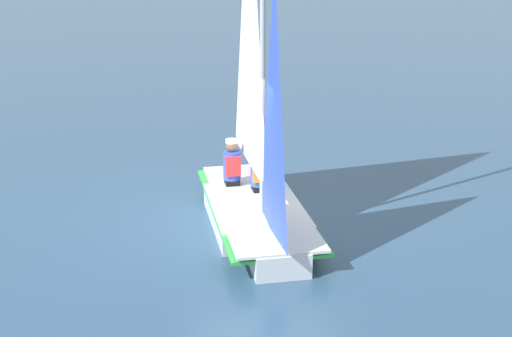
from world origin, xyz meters
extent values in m
plane|color=#2D4C6B|center=(0.00, 0.00, 0.00)|extent=(260.00, 260.00, 0.00)
cube|color=silver|center=(0.00, 0.00, 0.18)|extent=(2.06, 2.55, 0.36)
cube|color=silver|center=(-0.51, 1.48, 0.18)|extent=(1.04, 1.13, 0.36)
cube|color=silver|center=(0.51, -1.48, 0.18)|extent=(1.44, 1.26, 0.36)
cube|color=green|center=(0.00, 0.00, 0.30)|extent=(2.63, 4.19, 0.05)
cube|color=silver|center=(-0.36, 1.05, 0.38)|extent=(1.82, 2.13, 0.04)
cylinder|color=#B7B7BC|center=(-0.16, 0.48, 3.09)|extent=(0.08, 0.08, 5.46)
cylinder|color=#B7B7BC|center=(0.17, -0.51, 0.92)|extent=(0.74, 2.00, 0.07)
pyramid|color=white|center=(0.17, -0.51, 3.33)|extent=(0.69, 1.90, 4.75)
pyramid|color=blue|center=(-0.40, 1.19, 2.30)|extent=(0.48, 1.30, 3.68)
cube|color=black|center=(0.67, -1.98, 0.13)|extent=(0.05, 0.09, 0.25)
cube|color=black|center=(0.03, -0.64, 0.23)|extent=(0.32, 0.34, 0.45)
cylinder|color=blue|center=(0.03, -0.64, 0.71)|extent=(0.38, 0.38, 0.50)
cube|color=orange|center=(0.03, -0.64, 0.73)|extent=(0.36, 0.41, 0.35)
sphere|color=brown|center=(0.03, -0.64, 1.05)|extent=(0.22, 0.22, 0.22)
cube|color=black|center=(0.54, -0.88, 0.23)|extent=(0.32, 0.34, 0.45)
cylinder|color=blue|center=(0.54, -0.88, 0.71)|extent=(0.38, 0.38, 0.50)
cube|color=red|center=(0.54, -0.88, 0.73)|extent=(0.36, 0.41, 0.35)
sphere|color=brown|center=(0.54, -0.88, 1.05)|extent=(0.22, 0.22, 0.22)
cylinder|color=white|center=(0.54, -0.88, 1.14)|extent=(0.27, 0.27, 0.06)
camera|label=1|loc=(-1.45, 10.59, 4.53)|focal=50.00mm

